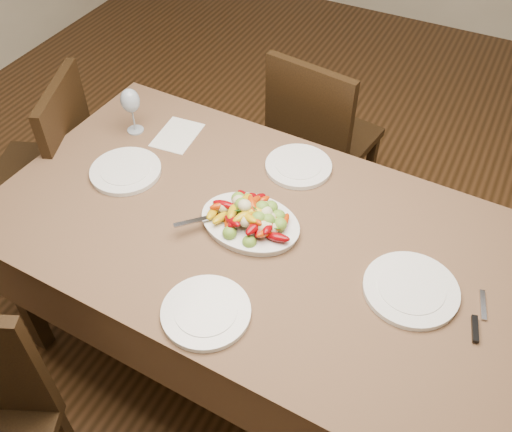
{
  "coord_description": "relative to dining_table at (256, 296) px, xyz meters",
  "views": [
    {
      "loc": [
        0.74,
        -1.45,
        2.16
      ],
      "look_at": [
        0.15,
        -0.28,
        0.82
      ],
      "focal_mm": 40.0,
      "sensor_mm": 36.0,
      "label": 1
    }
  ],
  "objects": [
    {
      "name": "plate_near",
      "position": [
        0.03,
        -0.37,
        0.39
      ],
      "size": [
        0.27,
        0.27,
        0.02
      ],
      "primitive_type": "cylinder",
      "color": "white",
      "rests_on": "dining_table"
    },
    {
      "name": "dining_table",
      "position": [
        0.0,
        0.0,
        0.0
      ],
      "size": [
        1.88,
        1.11,
        0.76
      ],
      "primitive_type": "cube",
      "rotation": [
        0.0,
        0.0,
        -0.04
      ],
      "color": "brown",
      "rests_on": "ground"
    },
    {
      "name": "chair_far",
      "position": [
        -0.1,
        0.93,
        0.1
      ],
      "size": [
        0.48,
        0.48,
        0.95
      ],
      "primitive_type": null,
      "rotation": [
        0.0,
        0.0,
        2.99
      ],
      "color": "black",
      "rests_on": "ground"
    },
    {
      "name": "serving_platter",
      "position": [
        -0.02,
        0.0,
        0.39
      ],
      "size": [
        0.34,
        0.26,
        0.02
      ],
      "primitive_type": "ellipsoid",
      "rotation": [
        0.0,
        0.0,
        -0.04
      ],
      "color": "white",
      "rests_on": "dining_table"
    },
    {
      "name": "plate_right",
      "position": [
        0.54,
        -0.02,
        0.39
      ],
      "size": [
        0.29,
        0.29,
        0.02
      ],
      "primitive_type": "cylinder",
      "color": "white",
      "rests_on": "dining_table"
    },
    {
      "name": "table_knife",
      "position": [
        0.75,
        -0.03,
        0.38
      ],
      "size": [
        0.07,
        0.2,
        0.01
      ],
      "primitive_type": null,
      "rotation": [
        0.0,
        0.0,
        0.25
      ],
      "color": "#9EA0A8",
      "rests_on": "dining_table"
    },
    {
      "name": "serving_spoon",
      "position": [
        -0.09,
        -0.03,
        0.43
      ],
      "size": [
        0.26,
        0.22,
        0.03
      ],
      "primitive_type": null,
      "rotation": [
        0.0,
        0.0,
        -0.68
      ],
      "color": "#9EA0A8",
      "rests_on": "serving_platter"
    },
    {
      "name": "chair_left",
      "position": [
        -1.13,
        0.09,
        0.1
      ],
      "size": [
        0.55,
        0.55,
        0.95
      ],
      "primitive_type": null,
      "rotation": [
        0.0,
        0.0,
        -1.19
      ],
      "color": "black",
      "rests_on": "ground"
    },
    {
      "name": "menu_card",
      "position": [
        -0.51,
        0.31,
        0.38
      ],
      "size": [
        0.17,
        0.22,
        0.0
      ],
      "primitive_type": "cube",
      "rotation": [
        0.0,
        0.0,
        0.09
      ],
      "color": "silver",
      "rests_on": "dining_table"
    },
    {
      "name": "wine_glass",
      "position": [
        -0.68,
        0.27,
        0.48
      ],
      "size": [
        0.08,
        0.08,
        0.2
      ],
      "primitive_type": null,
      "color": "#8C99A5",
      "rests_on": "dining_table"
    },
    {
      "name": "floor",
      "position": [
        -0.15,
        0.28,
        -0.38
      ],
      "size": [
        6.0,
        6.0,
        0.0
      ],
      "primitive_type": "plane",
      "color": "#3C2512",
      "rests_on": "ground"
    },
    {
      "name": "plate_far",
      "position": [
        0.0,
        0.35,
        0.39
      ],
      "size": [
        0.25,
        0.25,
        0.02
      ],
      "primitive_type": "cylinder",
      "color": "white",
      "rests_on": "dining_table"
    },
    {
      "name": "roasted_vegetables",
      "position": [
        -0.02,
        0.0,
        0.45
      ],
      "size": [
        0.28,
        0.2,
        0.09
      ],
      "primitive_type": null,
      "rotation": [
        0.0,
        0.0,
        -0.04
      ],
      "color": "#770206",
      "rests_on": "serving_platter"
    },
    {
      "name": "plate_left",
      "position": [
        -0.56,
        0.03,
        0.39
      ],
      "size": [
        0.26,
        0.26,
        0.02
      ],
      "primitive_type": "cylinder",
      "color": "white",
      "rests_on": "dining_table"
    }
  ]
}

